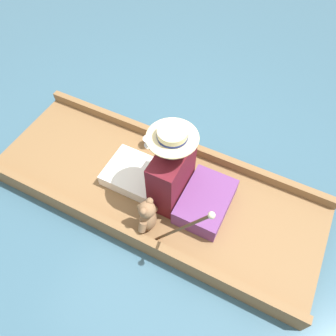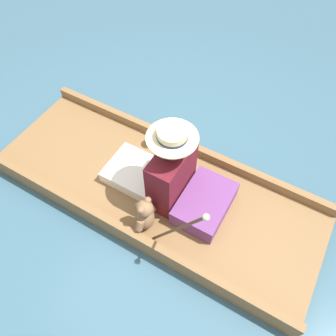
% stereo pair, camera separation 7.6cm
% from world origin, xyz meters
% --- Properties ---
extents(ground_plane, '(16.00, 16.00, 0.00)m').
position_xyz_m(ground_plane, '(0.00, 0.00, 0.00)').
color(ground_plane, '#385B70').
extents(punt_boat, '(1.03, 2.80, 0.21)m').
position_xyz_m(punt_boat, '(0.00, 0.00, 0.07)').
color(punt_boat, brown).
rests_on(punt_boat, ground_plane).
extents(seat_cushion, '(0.51, 0.36, 0.16)m').
position_xyz_m(seat_cushion, '(0.01, -0.45, 0.20)').
color(seat_cushion, '#6B3875').
rests_on(seat_cushion, punt_boat).
extents(seated_person, '(0.44, 0.76, 0.78)m').
position_xyz_m(seated_person, '(-0.00, -0.07, 0.40)').
color(seated_person, white).
rests_on(seated_person, punt_boat).
extents(teddy_bear, '(0.24, 0.14, 0.35)m').
position_xyz_m(teddy_bear, '(-0.35, -0.13, 0.28)').
color(teddy_bear, '#846042').
rests_on(teddy_bear, punt_boat).
extents(wine_glass, '(0.10, 0.10, 0.10)m').
position_xyz_m(wine_glass, '(0.37, 0.25, 0.19)').
color(wine_glass, silver).
rests_on(wine_glass, punt_boat).
extents(walking_cane, '(0.04, 0.40, 0.74)m').
position_xyz_m(walking_cane, '(-0.41, -0.46, 0.55)').
color(walking_cane, brown).
rests_on(walking_cane, punt_boat).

